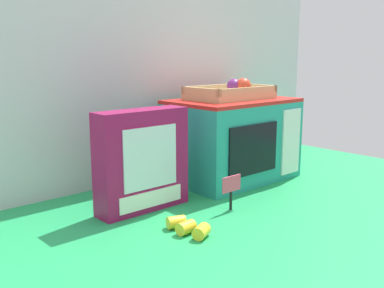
% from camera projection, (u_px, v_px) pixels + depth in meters
% --- Properties ---
extents(ground_plane, '(1.70, 1.70, 0.00)m').
position_uv_depth(ground_plane, '(213.00, 190.00, 1.44)').
color(ground_plane, '#219E54').
rests_on(ground_plane, ground).
extents(display_back_panel, '(1.61, 0.03, 0.74)m').
position_uv_depth(display_back_panel, '(159.00, 72.00, 1.57)').
color(display_back_panel, silver).
rests_on(display_back_panel, ground).
extents(toy_microwave, '(0.43, 0.29, 0.28)m').
position_uv_depth(toy_microwave, '(232.00, 139.00, 1.56)').
color(toy_microwave, teal).
rests_on(toy_microwave, ground).
extents(food_groups_crate, '(0.29, 0.18, 0.07)m').
position_uv_depth(food_groups_crate, '(231.00, 93.00, 1.53)').
color(food_groups_crate, tan).
rests_on(food_groups_crate, toy_microwave).
extents(cookie_set_box, '(0.27, 0.08, 0.28)m').
position_uv_depth(cookie_set_box, '(142.00, 160.00, 1.24)').
color(cookie_set_box, '#99144C').
rests_on(cookie_set_box, ground).
extents(price_sign, '(0.07, 0.01, 0.10)m').
position_uv_depth(price_sign, '(231.00, 187.00, 1.25)').
color(price_sign, black).
rests_on(price_sign, ground).
extents(loose_toy_banana, '(0.06, 0.13, 0.03)m').
position_uv_depth(loose_toy_banana, '(188.00, 227.00, 1.09)').
color(loose_toy_banana, yellow).
rests_on(loose_toy_banana, ground).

